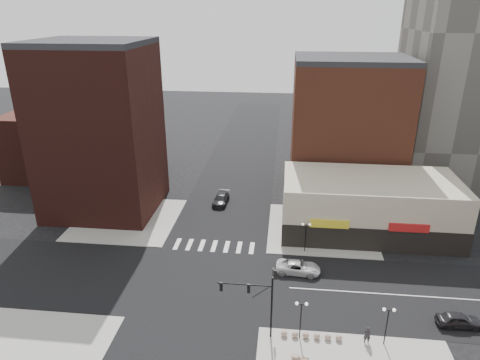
{
  "coord_description": "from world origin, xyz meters",
  "views": [
    {
      "loc": [
        8.76,
        -41.24,
        30.02
      ],
      "look_at": [
        3.73,
        5.28,
        11.0
      ],
      "focal_mm": 32.0,
      "sensor_mm": 36.0,
      "label": 1
    }
  ],
  "objects_px": {
    "white_suv": "(298,267)",
    "dark_sedan_east": "(459,320)",
    "street_lamp_se_a": "(301,311)",
    "stone_bench": "(300,358)",
    "street_lamp_se_b": "(388,317)",
    "street_lamp_ne": "(306,230)",
    "dark_sedan_north": "(221,199)",
    "traffic_signal": "(262,293)",
    "pedestrian": "(367,335)"
  },
  "relations": [
    {
      "from": "street_lamp_se_b",
      "to": "stone_bench",
      "type": "height_order",
      "value": "street_lamp_se_b"
    },
    {
      "from": "white_suv",
      "to": "pedestrian",
      "type": "xyz_separation_m",
      "value": [
        6.3,
        -11.22,
        0.31
      ]
    },
    {
      "from": "white_suv",
      "to": "traffic_signal",
      "type": "bearing_deg",
      "value": 164.71
    },
    {
      "from": "street_lamp_ne",
      "to": "dark_sedan_north",
      "type": "height_order",
      "value": "street_lamp_ne"
    },
    {
      "from": "traffic_signal",
      "to": "pedestrian",
      "type": "xyz_separation_m",
      "value": [
        10.11,
        -0.2,
        -3.91
      ]
    },
    {
      "from": "white_suv",
      "to": "dark_sedan_east",
      "type": "relative_size",
      "value": 1.23
    },
    {
      "from": "street_lamp_se_b",
      "to": "white_suv",
      "type": "distance_m",
      "value": 13.96
    },
    {
      "from": "street_lamp_ne",
      "to": "pedestrian",
      "type": "height_order",
      "value": "street_lamp_ne"
    },
    {
      "from": "street_lamp_se_a",
      "to": "white_suv",
      "type": "height_order",
      "value": "street_lamp_se_a"
    },
    {
      "from": "dark_sedan_north",
      "to": "dark_sedan_east",
      "type": "bearing_deg",
      "value": -39.3
    },
    {
      "from": "street_lamp_se_a",
      "to": "stone_bench",
      "type": "distance_m",
      "value": 4.18
    },
    {
      "from": "pedestrian",
      "to": "stone_bench",
      "type": "relative_size",
      "value": 1.12
    },
    {
      "from": "street_lamp_ne",
      "to": "dark_sedan_east",
      "type": "relative_size",
      "value": 0.96
    },
    {
      "from": "dark_sedan_north",
      "to": "street_lamp_ne",
      "type": "bearing_deg",
      "value": -42.45
    },
    {
      "from": "street_lamp_se_b",
      "to": "dark_sedan_north",
      "type": "bearing_deg",
      "value": 124.21
    },
    {
      "from": "street_lamp_se_b",
      "to": "stone_bench",
      "type": "distance_m",
      "value": 9.06
    },
    {
      "from": "pedestrian",
      "to": "dark_sedan_east",
      "type": "bearing_deg",
      "value": -156.76
    },
    {
      "from": "dark_sedan_east",
      "to": "street_lamp_se_a",
      "type": "bearing_deg",
      "value": 100.55
    },
    {
      "from": "traffic_signal",
      "to": "street_lamp_ne",
      "type": "xyz_separation_m",
      "value": [
        4.76,
        15.83,
        -1.67
      ]
    },
    {
      "from": "street_lamp_ne",
      "to": "pedestrian",
      "type": "xyz_separation_m",
      "value": [
        5.35,
        -16.03,
        -2.24
      ]
    },
    {
      "from": "traffic_signal",
      "to": "dark_sedan_east",
      "type": "bearing_deg",
      "value": 9.53
    },
    {
      "from": "white_suv",
      "to": "street_lamp_se_b",
      "type": "bearing_deg",
      "value": -140.83
    },
    {
      "from": "traffic_signal",
      "to": "pedestrian",
      "type": "bearing_deg",
      "value": -1.12
    },
    {
      "from": "street_lamp_se_b",
      "to": "pedestrian",
      "type": "height_order",
      "value": "street_lamp_se_b"
    },
    {
      "from": "street_lamp_se_b",
      "to": "dark_sedan_east",
      "type": "height_order",
      "value": "street_lamp_se_b"
    },
    {
      "from": "traffic_signal",
      "to": "street_lamp_se_a",
      "type": "distance_m",
      "value": 4.12
    },
    {
      "from": "street_lamp_ne",
      "to": "white_suv",
      "type": "relative_size",
      "value": 0.77
    },
    {
      "from": "street_lamp_se_b",
      "to": "stone_bench",
      "type": "relative_size",
      "value": 2.5
    },
    {
      "from": "dark_sedan_east",
      "to": "street_lamp_se_b",
      "type": "bearing_deg",
      "value": 111.83
    },
    {
      "from": "traffic_signal",
      "to": "street_lamp_se_a",
      "type": "xyz_separation_m",
      "value": [
        3.76,
        -0.17,
        -1.67
      ]
    },
    {
      "from": "street_lamp_ne",
      "to": "street_lamp_se_b",
      "type": "bearing_deg",
      "value": -66.37
    },
    {
      "from": "dark_sedan_east",
      "to": "stone_bench",
      "type": "bearing_deg",
      "value": 110.07
    },
    {
      "from": "street_lamp_se_b",
      "to": "street_lamp_ne",
      "type": "distance_m",
      "value": 17.46
    },
    {
      "from": "traffic_signal",
      "to": "white_suv",
      "type": "xyz_separation_m",
      "value": [
        3.81,
        11.02,
        -4.22
      ]
    },
    {
      "from": "street_lamp_se_a",
      "to": "pedestrian",
      "type": "bearing_deg",
      "value": -0.26
    },
    {
      "from": "white_suv",
      "to": "stone_bench",
      "type": "distance_m",
      "value": 14.13
    },
    {
      "from": "street_lamp_se_a",
      "to": "white_suv",
      "type": "relative_size",
      "value": 0.77
    },
    {
      "from": "white_suv",
      "to": "street_lamp_ne",
      "type": "bearing_deg",
      "value": -7.44
    },
    {
      "from": "street_lamp_se_a",
      "to": "street_lamp_se_b",
      "type": "distance_m",
      "value": 8.0
    },
    {
      "from": "stone_bench",
      "to": "traffic_signal",
      "type": "bearing_deg",
      "value": 157.48
    },
    {
      "from": "dark_sedan_east",
      "to": "dark_sedan_north",
      "type": "height_order",
      "value": "dark_sedan_north"
    },
    {
      "from": "white_suv",
      "to": "pedestrian",
      "type": "height_order",
      "value": "pedestrian"
    },
    {
      "from": "traffic_signal",
      "to": "street_lamp_se_b",
      "type": "xyz_separation_m",
      "value": [
        11.76,
        -0.17,
        -1.67
      ]
    },
    {
      "from": "dark_sedan_east",
      "to": "dark_sedan_north",
      "type": "relative_size",
      "value": 0.82
    },
    {
      "from": "traffic_signal",
      "to": "pedestrian",
      "type": "distance_m",
      "value": 10.84
    },
    {
      "from": "pedestrian",
      "to": "traffic_signal",
      "type": "bearing_deg",
      "value": 2.09
    },
    {
      "from": "white_suv",
      "to": "dark_sedan_east",
      "type": "height_order",
      "value": "white_suv"
    },
    {
      "from": "dark_sedan_north",
      "to": "street_lamp_se_a",
      "type": "bearing_deg",
      "value": -64.05
    },
    {
      "from": "street_lamp_se_a",
      "to": "dark_sedan_east",
      "type": "distance_m",
      "value": 16.56
    },
    {
      "from": "street_lamp_se_b",
      "to": "pedestrian",
      "type": "xyz_separation_m",
      "value": [
        -1.65,
        -0.03,
        -2.24
      ]
    }
  ]
}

